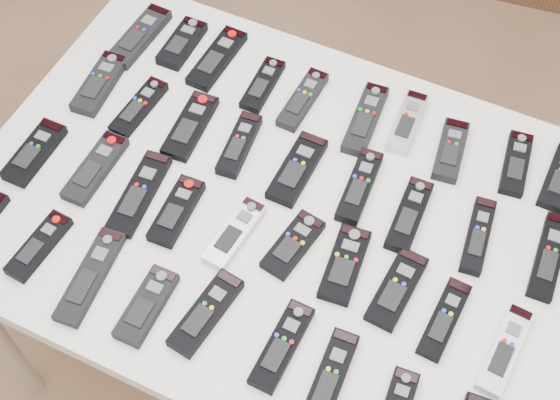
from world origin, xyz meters
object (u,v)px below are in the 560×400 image
at_px(remote_13, 239,145).
at_px(remote_28, 505,350).
at_px(remote_7, 451,150).
at_px(remote_18, 549,257).
at_px(remote_11, 139,108).
at_px(remote_0, 140,36).
at_px(remote_17, 478,236).
at_px(remote_34, 282,346).
at_px(remote_24, 293,245).
at_px(remote_25, 345,264).
at_px(remote_10, 100,84).
at_px(remote_12, 190,126).
at_px(remote_16, 409,215).
at_px(remote_3, 263,85).
at_px(remote_8, 516,164).
at_px(remote_15, 359,186).
at_px(remote_27, 444,319).
at_px(table, 280,220).
at_px(remote_33, 206,313).
at_px(remote_2, 217,58).
at_px(remote_19, 34,152).
at_px(remote_22, 177,211).
at_px(remote_31, 90,276).
at_px(remote_5, 365,119).
at_px(remote_20, 95,168).
at_px(remote_35, 330,378).
at_px(remote_21, 139,193).
at_px(remote_26, 397,289).
at_px(remote_23, 235,233).
at_px(remote_32, 147,306).
at_px(remote_14, 297,169).
at_px(remote_1, 182,43).
at_px(remote_4, 303,100).
at_px(remote_6, 407,123).

distance_m(remote_13, remote_28, 0.67).
bearing_deg(remote_7, remote_18, -40.23).
bearing_deg(remote_11, remote_0, 124.03).
bearing_deg(remote_28, remote_17, 122.60).
bearing_deg(remote_34, remote_24, 110.75).
bearing_deg(remote_25, remote_10, 158.43).
bearing_deg(remote_12, remote_16, -5.75).
relative_size(remote_3, remote_18, 0.80).
distance_m(remote_8, remote_15, 0.33).
bearing_deg(remote_3, remote_27, -35.93).
bearing_deg(remote_28, table, 171.04).
bearing_deg(remote_33, remote_17, 50.26).
relative_size(remote_3, remote_17, 0.90).
height_order(remote_7, remote_33, same).
relative_size(remote_2, remote_19, 1.16).
bearing_deg(remote_15, remote_7, 46.14).
bearing_deg(remote_7, remote_17, -64.53).
distance_m(remote_22, remote_31, 0.21).
bearing_deg(remote_33, remote_5, 87.70).
height_order(remote_20, remote_28, same).
bearing_deg(remote_17, remote_35, -117.14).
distance_m(remote_3, remote_27, 0.66).
relative_size(remote_5, remote_31, 0.93).
relative_size(remote_12, remote_22, 1.12).
distance_m(remote_21, remote_22, 0.09).
distance_m(remote_16, remote_18, 0.28).
bearing_deg(remote_34, remote_16, 74.12).
bearing_deg(remote_17, remote_26, -126.78).
bearing_deg(remote_7, table, -142.61).
distance_m(remote_10, remote_13, 0.36).
xyz_separation_m(remote_18, remote_24, (-0.45, -0.19, 0.00)).
relative_size(remote_0, remote_23, 1.18).
bearing_deg(remote_32, table, 67.34).
relative_size(table, remote_14, 7.10).
height_order(table, remote_33, remote_33).
xyz_separation_m(remote_1, remote_21, (0.13, -0.40, -0.00)).
height_order(table, remote_7, remote_7).
bearing_deg(remote_10, remote_28, -18.05).
height_order(remote_11, remote_33, remote_33).
height_order(table, remote_25, remote_25).
xyz_separation_m(remote_15, remote_19, (-0.64, -0.21, 0.00)).
height_order(remote_31, remote_33, remote_33).
bearing_deg(remote_22, remote_11, 133.06).
height_order(remote_1, remote_4, remote_1).
distance_m(remote_6, remote_8, 0.24).
xyz_separation_m(remote_20, remote_25, (0.55, 0.01, 0.00)).
xyz_separation_m(remote_16, remote_28, (0.25, -0.19, -0.00)).
bearing_deg(remote_33, remote_31, -165.97).
distance_m(remote_4, remote_13, 0.18).
bearing_deg(remote_10, remote_31, -64.96).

